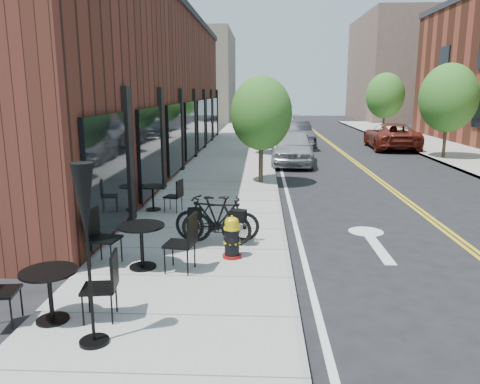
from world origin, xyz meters
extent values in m
plane|color=black|center=(0.00, 0.00, 0.00)|extent=(120.00, 120.00, 0.00)
cube|color=#9E9B93|center=(-2.00, 10.00, 0.06)|extent=(4.00, 70.00, 0.12)
cube|color=#452016|center=(-6.50, 14.00, 3.50)|extent=(5.00, 28.00, 7.00)
cube|color=#726656|center=(-8.00, 48.00, 5.00)|extent=(8.00, 14.00, 10.00)
cube|color=brown|center=(16.00, 50.00, 6.00)|extent=(10.00, 16.00, 12.00)
cylinder|color=#382B1E|center=(-0.60, 9.00, 0.93)|extent=(0.16, 0.16, 1.61)
ellipsoid|color=#336C22|center=(-0.60, 9.00, 2.61)|extent=(2.20, 2.20, 2.64)
cylinder|color=#382B1E|center=(-0.60, 17.00, 0.96)|extent=(0.16, 0.16, 1.68)
ellipsoid|color=#336C22|center=(-0.60, 17.00, 2.72)|extent=(2.30, 2.30, 2.76)
cylinder|color=#382B1E|center=(-0.60, 25.00, 0.91)|extent=(0.16, 0.16, 1.57)
ellipsoid|color=#336C22|center=(-0.60, 25.00, 2.54)|extent=(2.10, 2.10, 2.52)
cylinder|color=#382B1E|center=(-0.60, 33.00, 0.98)|extent=(0.16, 0.16, 1.71)
ellipsoid|color=#336C22|center=(-0.60, 33.00, 2.79)|extent=(2.40, 2.40, 2.88)
cylinder|color=#382B1E|center=(8.60, 16.00, 1.03)|extent=(0.16, 0.16, 1.82)
ellipsoid|color=#336C22|center=(8.60, 16.00, 3.06)|extent=(2.80, 2.80, 3.36)
cylinder|color=#382B1E|center=(8.60, 28.00, 1.03)|extent=(0.16, 0.16, 1.82)
ellipsoid|color=#336C22|center=(8.60, 28.00, 3.06)|extent=(2.80, 2.80, 3.36)
cylinder|color=maroon|center=(-1.16, 1.00, 0.15)|extent=(0.44, 0.44, 0.06)
cylinder|color=black|center=(-1.16, 1.00, 0.43)|extent=(0.34, 0.34, 0.56)
cylinder|color=gold|center=(-1.16, 1.00, 0.72)|extent=(0.39, 0.39, 0.04)
cylinder|color=gold|center=(-1.16, 1.00, 0.80)|extent=(0.33, 0.33, 0.13)
ellipsoid|color=gold|center=(-1.16, 1.00, 0.87)|extent=(0.32, 0.32, 0.16)
cylinder|color=gold|center=(-1.16, 1.00, 0.96)|extent=(0.06, 0.06, 0.06)
imported|color=black|center=(-1.64, 1.88, 0.65)|extent=(1.85, 0.96, 1.07)
imported|color=black|center=(-1.47, 1.99, 0.63)|extent=(1.74, 0.62, 1.03)
cylinder|color=black|center=(-3.60, -1.76, 0.14)|extent=(0.53, 0.53, 0.03)
cylinder|color=black|center=(-3.60, -1.76, 0.50)|extent=(0.07, 0.07, 0.74)
cylinder|color=black|center=(-3.60, -1.76, 0.87)|extent=(0.91, 0.91, 0.03)
cylinder|color=black|center=(-2.81, 0.36, 0.14)|extent=(0.57, 0.57, 0.03)
cylinder|color=black|center=(-2.81, 0.36, 0.53)|extent=(0.08, 0.08, 0.80)
cylinder|color=black|center=(-2.81, 0.36, 0.94)|extent=(0.99, 0.99, 0.03)
cylinder|color=black|center=(-3.60, 4.72, 0.13)|extent=(0.50, 0.50, 0.03)
cylinder|color=black|center=(-3.60, 4.72, 0.46)|extent=(0.07, 0.07, 0.66)
cylinder|color=black|center=(-3.60, 4.72, 0.79)|extent=(0.87, 0.87, 0.03)
cylinder|color=black|center=(-2.78, -2.34, 0.14)|extent=(0.39, 0.39, 0.04)
cylinder|color=black|center=(-2.78, -2.34, 1.31)|extent=(0.04, 0.04, 2.32)
cone|color=black|center=(-2.78, -2.34, 2.01)|extent=(0.28, 0.28, 1.03)
imported|color=#93949A|center=(0.93, 14.04, 0.80)|extent=(2.32, 4.86, 1.60)
imported|color=black|center=(1.50, 20.99, 0.80)|extent=(2.15, 5.00, 1.60)
imported|color=#9E9EA2|center=(1.03, 27.03, 0.82)|extent=(3.01, 5.90, 1.64)
imported|color=maroon|center=(7.15, 20.42, 0.77)|extent=(2.81, 5.65, 1.54)
camera|label=1|loc=(-0.61, -7.87, 3.37)|focal=35.00mm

